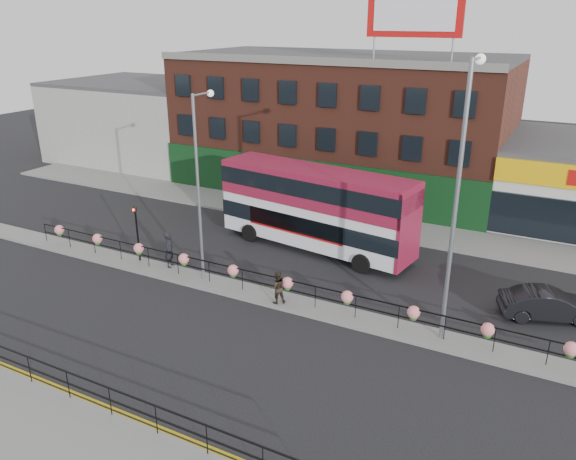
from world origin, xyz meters
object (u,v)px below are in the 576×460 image
at_px(pedestrian_a, 169,250).
at_px(lamp_column_east, 460,182).
at_px(lamp_column_west, 200,173).
at_px(double_decker_bus, 316,201).
at_px(car, 549,304).
at_px(pedestrian_b, 277,287).

height_order(pedestrian_a, lamp_column_east, lamp_column_east).
bearing_deg(lamp_column_west, double_decker_bus, 62.70).
height_order(car, pedestrian_b, pedestrian_b).
height_order(pedestrian_b, lamp_column_east, lamp_column_east).
height_order(double_decker_bus, car, double_decker_bus).
relative_size(double_decker_bus, pedestrian_a, 6.17).
bearing_deg(double_decker_bus, lamp_column_west, -117.30).
height_order(pedestrian_b, lamp_column_west, lamp_column_west).
bearing_deg(car, lamp_column_west, 82.66).
distance_m(double_decker_bus, lamp_column_west, 7.77).
xyz_separation_m(pedestrian_a, lamp_column_west, (2.49, -0.19, 4.63)).
bearing_deg(pedestrian_a, lamp_column_east, -109.25).
relative_size(car, lamp_column_west, 0.48).
xyz_separation_m(car, lamp_column_west, (-16.19, -3.89, 5.06)).
height_order(pedestrian_a, lamp_column_west, lamp_column_west).
height_order(car, pedestrian_a, pedestrian_a).
relative_size(pedestrian_a, pedestrian_b, 1.23).
bearing_deg(double_decker_bus, lamp_column_east, -35.32).
bearing_deg(car, double_decker_bus, 57.93).
xyz_separation_m(pedestrian_a, pedestrian_b, (7.16, -0.95, -0.19)).
height_order(car, lamp_column_east, lamp_column_east).
relative_size(lamp_column_west, lamp_column_east, 0.83).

